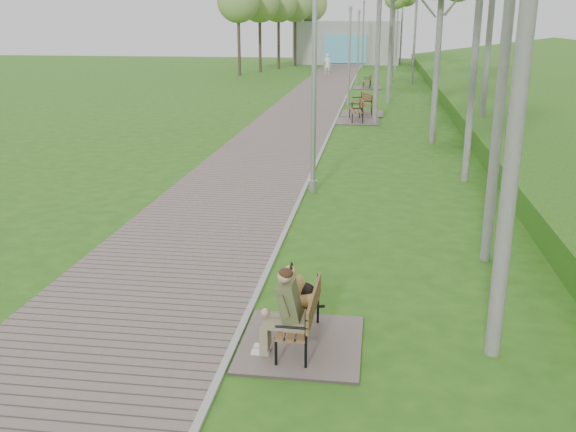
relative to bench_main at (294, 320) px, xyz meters
name	(u,v)px	position (x,y,z in m)	size (l,w,h in m)	color
ground	(294,214)	(-0.82, 6.16, -0.40)	(120.00, 120.00, 0.00)	#295916
walkway	(313,99)	(-2.57, 27.66, -0.38)	(3.50, 67.00, 0.04)	#73645D
kerb	(345,100)	(-0.82, 27.66, -0.37)	(0.10, 67.00, 0.05)	#999993
building_north	(347,42)	(-2.32, 57.14, 1.60)	(10.00, 5.20, 4.00)	#9E9E99
bench_main	(294,320)	(0.00, 0.00, 0.00)	(1.65, 1.83, 1.44)	#73645D
bench_second	(356,117)	(0.07, 20.05, -0.18)	(1.89, 2.10, 1.16)	#73645D
bench_third	(362,109)	(0.24, 22.33, -0.17)	(1.95, 2.17, 1.20)	#73645D
bench_far	(367,85)	(0.22, 34.01, -0.20)	(1.78, 1.97, 1.09)	#73645D
lamp_post_near	(314,92)	(-0.58, 8.10, 2.15)	(0.21, 0.21, 5.45)	#9FA2A7
lamp_post_second	(349,60)	(-0.54, 25.24, 1.86)	(0.19, 0.19, 4.83)	#9FA2A7
lamp_post_third	(358,51)	(-0.48, 35.99, 1.84)	(0.18, 0.18, 4.78)	#9FA2A7
lamp_post_far	(363,37)	(-0.58, 50.49, 2.27)	(0.22, 0.22, 5.72)	#9FA2A7
pedestrian_near	(327,64)	(-3.09, 43.45, 0.43)	(0.61, 0.40, 1.66)	white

